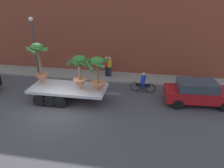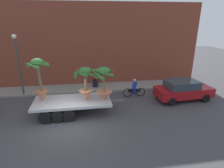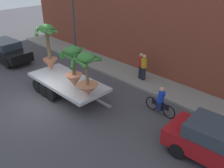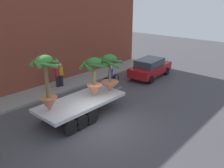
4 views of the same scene
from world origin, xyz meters
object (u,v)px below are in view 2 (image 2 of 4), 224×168
cyclist (134,89)px  street_lamp (18,57)px  potted_palm_middle (104,84)px  flatbed_trailer (69,104)px  potted_palm_front (40,80)px  pedestrian_near_gate (94,78)px  parked_car (183,90)px  pedestrian_far_left (97,78)px  potted_palm_rear (86,83)px

cyclist → street_lamp: size_ratio=0.38×
street_lamp → potted_palm_middle: bearing=-32.3°
flatbed_trailer → street_lamp: bearing=136.4°
flatbed_trailer → potted_palm_front: potted_palm_front is taller
pedestrian_near_gate → street_lamp: (-5.88, -0.75, 2.19)m
parked_car → pedestrian_near_gate: bearing=152.8°
parked_car → pedestrian_far_left: 7.34m
cyclist → parked_car: 3.78m
cyclist → pedestrian_far_left: bearing=142.1°
parked_car → street_lamp: street_lamp is taller
flatbed_trailer → pedestrian_near_gate: (1.92, 4.53, 0.30)m
flatbed_trailer → cyclist: cyclist is taller
potted_palm_middle → cyclist: bearing=41.8°
potted_palm_front → pedestrian_near_gate: (3.57, 4.38, -1.41)m
potted_palm_front → parked_car: 10.50m
potted_palm_front → street_lamp: 4.37m
potted_palm_middle → cyclist: size_ratio=1.21×
parked_car → street_lamp: size_ratio=0.93×
cyclist → pedestrian_near_gate: pedestrian_near_gate is taller
pedestrian_far_left → street_lamp: size_ratio=0.35×
flatbed_trailer → cyclist: size_ratio=3.27×
potted_palm_rear → parked_car: (7.50, 1.20, -1.36)m
potted_palm_rear → potted_palm_front: (-2.83, 0.30, 0.27)m
potted_palm_rear → parked_car: bearing=9.1°
flatbed_trailer → cyclist: 5.54m
potted_palm_front → parked_car: potted_palm_front is taller
potted_palm_middle → parked_car: 6.57m
pedestrian_far_left → pedestrian_near_gate: bearing=169.5°
potted_palm_middle → street_lamp: street_lamp is taller
potted_palm_middle → pedestrian_far_left: bearing=91.9°
cyclist → parked_car: size_ratio=0.41×
flatbed_trailer → potted_palm_middle: size_ratio=2.70×
potted_palm_front → pedestrian_near_gate: bearing=50.8°
potted_palm_rear → pedestrian_near_gate: size_ratio=1.31×
potted_palm_front → cyclist: potted_palm_front is taller
parked_car → pedestrian_near_gate: size_ratio=2.61×
parked_car → potted_palm_rear: bearing=-170.9°
parked_car → pedestrian_near_gate: 7.60m
potted_palm_middle → cyclist: potted_palm_middle is taller
potted_palm_front → pedestrian_far_left: potted_palm_front is taller
pedestrian_near_gate → street_lamp: bearing=-172.7°
potted_palm_front → pedestrian_near_gate: 5.83m
potted_palm_rear → parked_car: 7.71m
parked_car → pedestrian_far_left: size_ratio=2.61×
pedestrian_near_gate → street_lamp: street_lamp is taller
cyclist → pedestrian_near_gate: 3.93m
potted_palm_rear → street_lamp: (-5.14, 3.92, 1.05)m
potted_palm_middle → pedestrian_near_gate: (-0.43, 4.75, -1.00)m
potted_palm_front → pedestrian_near_gate: potted_palm_front is taller
potted_palm_rear → pedestrian_far_left: potted_palm_rear is taller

